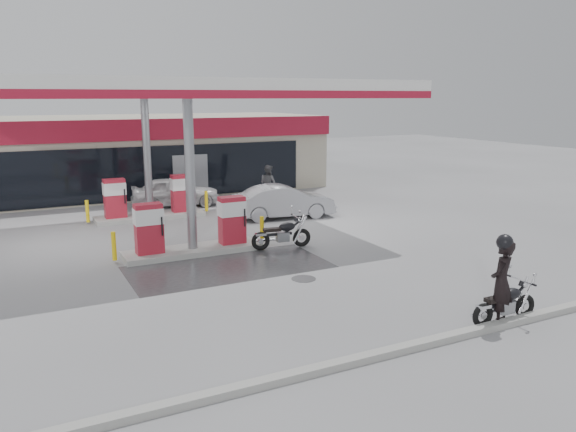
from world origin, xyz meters
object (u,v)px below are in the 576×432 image
object	(u,v)px
pump_island_near	(192,232)
hatchback_silver	(284,201)
sedan_white	(175,192)
parked_motorcycle	(282,235)
main_motorcycle	(506,304)
pump_island_far	(149,202)
biker_main	(501,282)
parked_car_left	(26,191)
attendant	(268,184)

from	to	relation	value
pump_island_near	hatchback_silver	bearing A→B (deg)	35.10
sedan_white	hatchback_silver	bearing A→B (deg)	-133.60
pump_island_near	sedan_white	world-z (taller)	pump_island_near
sedan_white	parked_motorcycle	bearing A→B (deg)	-162.61
sedan_white	main_motorcycle	bearing A→B (deg)	-160.30
pump_island_far	biker_main	xyz separation A→B (m)	(4.45, -14.80, 0.27)
parked_car_left	biker_main	bearing A→B (deg)	-160.09
pump_island_far	biker_main	size ratio (longest dim) A/B	2.62
main_motorcycle	parked_motorcycle	size ratio (longest dim) A/B	0.88
pump_island_near	parked_car_left	distance (m)	12.82
biker_main	hatchback_silver	distance (m)	12.42
hatchback_silver	parked_car_left	bearing A→B (deg)	57.16
main_motorcycle	sedan_white	world-z (taller)	sedan_white
hatchback_silver	pump_island_far	bearing A→B (deg)	73.17
biker_main	sedan_white	distance (m)	17.22
parked_motorcycle	hatchback_silver	xyz separation A→B (m)	(2.22, 4.40, 0.22)
pump_island_near	sedan_white	distance (m)	8.38
biker_main	hatchback_silver	bearing A→B (deg)	-118.73
pump_island_near	parked_car_left	size ratio (longest dim) A/B	1.22
pump_island_far	main_motorcycle	world-z (taller)	pump_island_far
biker_main	main_motorcycle	bearing A→B (deg)	154.35
pump_island_far	main_motorcycle	size ratio (longest dim) A/B	2.76
hatchback_silver	attendant	bearing A→B (deg)	-5.79
pump_island_near	main_motorcycle	bearing A→B (deg)	-62.17
biker_main	pump_island_near	bearing A→B (deg)	-88.79
attendant	parked_car_left	world-z (taller)	attendant
pump_island_near	biker_main	bearing A→B (deg)	-63.15
parked_motorcycle	sedan_white	world-z (taller)	sedan_white
parked_car_left	attendant	bearing A→B (deg)	-118.90
sedan_white	parked_car_left	bearing A→B (deg)	68.55
pump_island_near	attendant	size ratio (longest dim) A/B	2.79
pump_island_near	hatchback_silver	world-z (taller)	pump_island_near
parked_motorcycle	parked_car_left	bearing A→B (deg)	127.64
pump_island_near	main_motorcycle	xyz separation A→B (m)	(4.64, -8.80, -0.29)
parked_motorcycle	hatchback_silver	distance (m)	4.94
pump_island_far	parked_motorcycle	xyz separation A→B (m)	(2.90, -6.80, -0.23)
pump_island_far	parked_motorcycle	world-z (taller)	pump_island_far
sedan_white	hatchback_silver	size ratio (longest dim) A/B	0.95
parked_car_left	parked_motorcycle	bearing A→B (deg)	-153.36
biker_main	sedan_white	bearing A→B (deg)	-106.52
biker_main	parked_car_left	world-z (taller)	biker_main
sedan_white	hatchback_silver	distance (m)	5.72
main_motorcycle	biker_main	size ratio (longest dim) A/B	0.95
pump_island_far	biker_main	world-z (taller)	biker_main
pump_island_near	pump_island_far	xyz separation A→B (m)	(0.00, 6.00, 0.00)
pump_island_far	parked_motorcycle	size ratio (longest dim) A/B	2.44
main_motorcycle	parked_motorcycle	distance (m)	8.18
sedan_white	parked_car_left	size ratio (longest dim) A/B	0.97
attendant	hatchback_silver	world-z (taller)	attendant
attendant	hatchback_silver	bearing A→B (deg)	146.34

